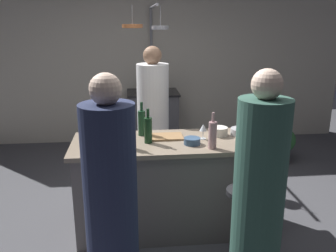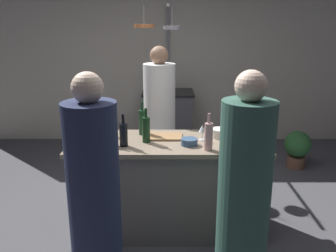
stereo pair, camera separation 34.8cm
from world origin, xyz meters
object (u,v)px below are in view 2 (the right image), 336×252
Objects in this scene: pepper_mill at (110,125)px; wine_glass_near_right_guest at (90,124)px; cutting_board at (165,137)px; wine_bottle_red at (146,129)px; mixing_bowl_steel at (242,134)px; stove_range at (168,119)px; wine_bottle_rose at (209,136)px; guest_right at (243,203)px; potted_plant at (297,147)px; bar_stool_right at (232,228)px; guest_left at (95,204)px; wine_bottle_green at (142,122)px; chef at (160,126)px; mixing_bowl_ceramic at (220,133)px; wine_glass_by_chef at (202,129)px; wine_bottle_dark at (124,134)px; bar_stool_left at (99,228)px; wine_bottle_amber at (105,129)px.

wine_glass_near_right_guest is (-0.20, 0.04, 0.00)m from pepper_mill.
cutting_board is 1.01× the size of wine_bottle_red.
stove_range is at bearing 106.87° from mixing_bowl_steel.
wine_bottle_rose is at bearing -22.05° from wine_glass_near_right_guest.
guest_right is at bearing -42.95° from wine_glass_near_right_guest.
guest_right is 2.84m from potted_plant.
wine_glass_near_right_guest is at bearing 171.70° from cutting_board.
guest_left is (-1.01, -0.35, 0.40)m from bar_stool_right.
guest_right is 1.42m from wine_bottle_green.
stove_range is 0.52× the size of chef.
bar_stool_right is 1.05m from cutting_board.
mixing_bowl_ceramic reaches higher than stove_range.
bar_stool_right is 1.15m from guest_left.
potted_plant is at bearing 52.86° from mixing_bowl_steel.
guest_right is 5.16× the size of wine_bottle_green.
mixing_bowl_ceramic is at bearing 27.24° from wine_glass_by_chef.
wine_bottle_red is at bearing 158.92° from wine_bottle_rose.
guest_right is 0.79m from wine_bottle_rose.
cutting_board is at bearing 37.20° from wine_bottle_red.
chef is 5.32× the size of cutting_board.
potted_plant is 2.62m from wine_bottle_red.
mixing_bowl_steel is (1.27, -0.06, -0.07)m from pepper_mill.
cutting_board is at bearing 33.57° from wine_bottle_dark.
wine_bottle_rose is at bearing -82.67° from stove_range.
wine_glass_by_chef reaches higher than bar_stool_left.
chef reaches higher than guest_right.
cutting_board is (0.07, -0.76, 0.12)m from chef.
wine_bottle_red is 0.92m from mixing_bowl_steel.
bar_stool_right is 0.94m from mixing_bowl_steel.
bar_stool_left is (-0.55, -3.07, -0.07)m from stove_range.
wine_bottle_dark is at bearing -166.93° from mixing_bowl_steel.
wine_bottle_green is 2.24× the size of wine_glass_by_chef.
pepper_mill is 0.23m from wine_bottle_amber.
wine_bottle_amber is (-1.08, 0.57, 0.66)m from bar_stool_right.
wine_bottle_dark is (-0.91, 0.48, 0.63)m from bar_stool_right.
guest_left reaches higher than wine_glass_near_right_guest.
mixing_bowl_ceramic is at bearing 35.22° from bar_stool_left.
wine_bottle_dark is at bearing -163.83° from mixing_bowl_ceramic.
wine_glass_by_chef is at bearing 96.31° from wine_bottle_rose.
guest_right is at bearing -79.00° from wine_glass_by_chef.
bar_stool_left is 1.06m from wine_glass_near_right_guest.
wine_bottle_dark is (0.16, 0.48, 0.63)m from bar_stool_left.
mixing_bowl_steel is at bearing -3.66° from wine_glass_near_right_guest.
chef reaches higher than guest_left.
pepper_mill is at bearing 143.74° from bar_stool_right.
wine_bottle_rose is at bearing -112.43° from mixing_bowl_ceramic.
guest_left is 1.18m from cutting_board.
mixing_bowl_steel is (0.39, 0.09, -0.07)m from wine_glass_by_chef.
bar_stool_left is at bearing 180.00° from bar_stool_right.
guest_left is 1.23m from wine_glass_near_right_guest.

